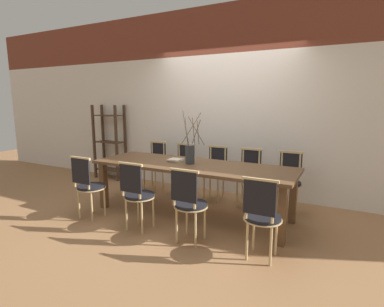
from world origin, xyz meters
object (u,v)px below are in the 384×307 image
at_px(vase_centerpiece, 190,153).
at_px(shelving_rack, 110,142).
at_px(dining_table, 192,170).
at_px(book_stack, 175,160).
at_px(chair_far_center, 215,171).
at_px(chair_near_center, 189,202).

height_order(vase_centerpiece, shelving_rack, shelving_rack).
bearing_deg(dining_table, book_stack, 169.68).
relative_size(chair_far_center, vase_centerpiece, 1.19).
bearing_deg(chair_far_center, dining_table, 88.40).
xyz_separation_m(vase_centerpiece, shelving_rack, (-2.46, 1.05, -0.13)).
xyz_separation_m(chair_near_center, chair_far_center, (-0.34, 1.55, 0.00)).
relative_size(vase_centerpiece, book_stack, 3.32).
distance_m(chair_far_center, shelving_rack, 2.55).
height_order(dining_table, book_stack, book_stack).
xyz_separation_m(chair_near_center, shelving_rack, (-2.87, 1.84, 0.27)).
distance_m(dining_table, vase_centerpiece, 0.24).
relative_size(dining_table, book_stack, 12.72).
height_order(book_stack, shelving_rack, shelving_rack).
height_order(vase_centerpiece, book_stack, vase_centerpiece).
distance_m(dining_table, shelving_rack, 2.72).
distance_m(chair_near_center, vase_centerpiece, 0.97).
height_order(chair_far_center, shelving_rack, shelving_rack).
bearing_deg(shelving_rack, dining_table, -23.09).
bearing_deg(book_stack, chair_far_center, 65.50).
bearing_deg(chair_near_center, dining_table, 115.31).
bearing_deg(shelving_rack, book_stack, -24.72).
distance_m(chair_near_center, chair_far_center, 1.58).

